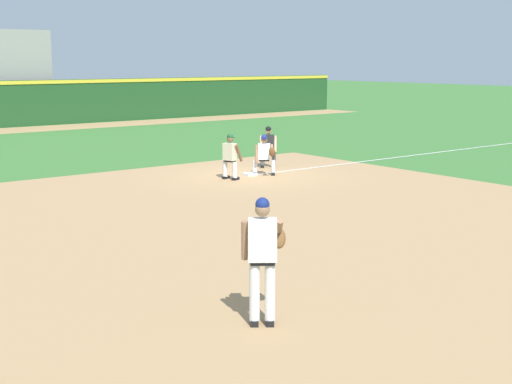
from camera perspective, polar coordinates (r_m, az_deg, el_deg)
ground_plane at (r=23.32m, az=-0.52°, el=1.31°), size 160.00×160.00×0.00m
infield_dirt_patch at (r=16.75m, az=-0.20°, el=-2.34°), size 18.00×18.00×0.01m
warning_track_strip at (r=40.95m, az=-17.78°, el=4.80°), size 48.00×3.20×0.01m
foul_line_stripe at (r=29.56m, az=13.46°, el=3.00°), size 17.91×0.10×0.00m
first_base_bag at (r=23.31m, az=-0.52°, el=1.42°), size 0.38×0.38×0.09m
baseball at (r=15.39m, az=1.59°, el=-3.37°), size 0.07×0.07×0.07m
pitcher at (r=10.05m, az=0.60°, el=-4.91°), size 0.85×0.55×1.86m
first_baseman at (r=23.27m, az=0.70°, el=3.11°), size 0.72×1.09×1.34m
baserunner at (r=22.46m, az=-2.08°, el=2.99°), size 0.54×0.65×1.46m
umpire at (r=24.96m, az=0.99°, el=3.76°), size 0.68×0.66×1.46m
outfield_wall at (r=42.73m, az=-18.82°, el=6.82°), size 48.00×0.54×2.60m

